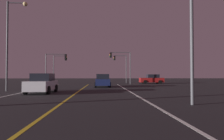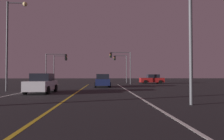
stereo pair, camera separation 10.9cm
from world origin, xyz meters
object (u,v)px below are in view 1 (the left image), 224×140
(traffic_light_near_left, at_px, (56,61))
(traffic_light_far_left, at_px, (60,63))
(traffic_light_far_right, at_px, (120,63))
(car_crossing_side, at_px, (152,79))
(traffic_light_near_right, at_px, (120,60))
(car_oncoming, at_px, (42,84))
(car_ahead_far, at_px, (103,81))
(street_lamp_left_mid, at_px, (12,35))

(traffic_light_near_left, relative_size, traffic_light_far_left, 0.96)
(traffic_light_far_right, relative_size, traffic_light_far_left, 1.02)
(car_crossing_side, relative_size, traffic_light_near_right, 0.78)
(car_oncoming, height_order, traffic_light_near_right, traffic_light_near_right)
(car_ahead_far, xyz_separation_m, traffic_light_near_left, (-7.74, 7.75, 3.04))
(traffic_light_near_right, bearing_deg, traffic_light_near_left, 0.00)
(traffic_light_near_left, relative_size, street_lamp_left_mid, 0.59)
(car_crossing_side, xyz_separation_m, street_lamp_left_mid, (-17.98, -16.71, 4.66))
(traffic_light_near_left, distance_m, street_lamp_left_mid, 14.47)
(car_ahead_far, distance_m, traffic_light_near_left, 11.37)
(traffic_light_far_left, bearing_deg, car_oncoming, -82.38)
(traffic_light_near_right, bearing_deg, street_lamp_left_mid, 50.22)
(traffic_light_far_right, height_order, street_lamp_left_mid, street_lamp_left_mid)
(car_ahead_far, relative_size, traffic_light_far_right, 0.79)
(car_crossing_side, bearing_deg, car_oncoming, 52.49)
(car_oncoming, xyz_separation_m, traffic_light_far_right, (8.89, 21.91, 3.21))
(traffic_light_far_left, bearing_deg, street_lamp_left_mid, -91.82)
(car_ahead_far, bearing_deg, traffic_light_far_right, -15.02)
(car_oncoming, distance_m, traffic_light_far_right, 23.86)
(car_crossing_side, relative_size, car_ahead_far, 1.00)
(traffic_light_far_right, xyz_separation_m, street_lamp_left_mid, (-12.45, -19.84, 1.44))
(car_crossing_side, distance_m, traffic_light_near_right, 7.28)
(traffic_light_near_right, bearing_deg, car_ahead_far, 68.56)
(car_ahead_far, relative_size, traffic_light_near_left, 0.84)
(car_oncoming, relative_size, traffic_light_near_right, 0.78)
(street_lamp_left_mid, bearing_deg, car_crossing_side, 42.91)
(traffic_light_near_left, height_order, traffic_light_far_left, traffic_light_far_left)
(car_crossing_side, distance_m, street_lamp_left_mid, 24.98)
(traffic_light_far_right, bearing_deg, traffic_light_near_right, 84.70)
(traffic_light_near_right, bearing_deg, car_oncoming, 62.95)
(car_ahead_far, relative_size, traffic_light_far_left, 0.80)
(car_oncoming, relative_size, street_lamp_left_mid, 0.49)
(traffic_light_near_right, xyz_separation_m, traffic_light_far_right, (0.51, 5.50, -0.07))
(traffic_light_far_left, bearing_deg, car_ahead_far, -58.06)
(car_crossing_side, height_order, car_oncoming, same)
(car_crossing_side, distance_m, traffic_light_far_right, 7.12)
(car_crossing_side, relative_size, traffic_light_near_left, 0.84)
(traffic_light_near_left, relative_size, traffic_light_far_right, 0.94)
(car_crossing_side, distance_m, traffic_light_far_left, 17.91)
(traffic_light_near_left, bearing_deg, car_crossing_side, 8.03)
(traffic_light_near_right, bearing_deg, car_crossing_side, -158.55)
(car_oncoming, bearing_deg, traffic_light_near_right, 152.95)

